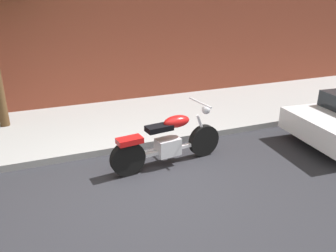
% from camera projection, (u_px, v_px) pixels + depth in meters
% --- Properties ---
extents(ground_plane, '(60.00, 60.00, 0.00)m').
position_uv_depth(ground_plane, '(151.00, 189.00, 5.57)').
color(ground_plane, '#28282D').
extents(sidewalk, '(20.75, 3.10, 0.14)m').
position_uv_depth(sidewalk, '(109.00, 123.00, 8.18)').
color(sidewalk, '#989898').
rests_on(sidewalk, ground).
extents(motorcycle, '(2.24, 0.70, 1.13)m').
position_uv_depth(motorcycle, '(168.00, 142.00, 6.21)').
color(motorcycle, black).
rests_on(motorcycle, ground).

